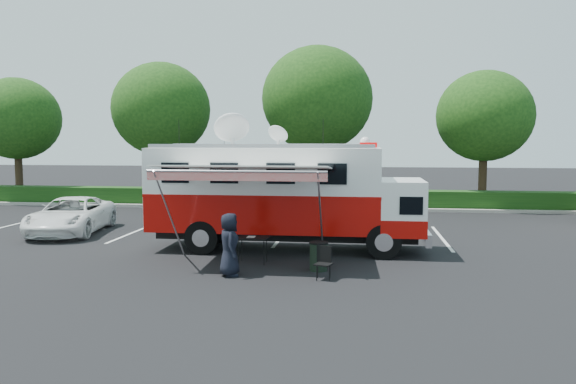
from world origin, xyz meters
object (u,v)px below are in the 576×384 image
object	(u,v)px
command_truck	(284,194)
white_suv	(72,233)
folding_table	(253,239)
trash_bin	(319,256)

from	to	relation	value
command_truck	white_suv	distance (m)	9.27
white_suv	folding_table	xyz separation A→B (m)	(8.15, -4.45, 0.74)
white_suv	command_truck	bearing A→B (deg)	-23.06
command_truck	white_suv	size ratio (longest dim) A/B	1.80
command_truck	trash_bin	bearing A→B (deg)	-64.23
trash_bin	white_suv	bearing A→B (deg)	153.20
white_suv	trash_bin	bearing A→B (deg)	-35.37
command_truck	trash_bin	size ratio (longest dim) A/B	11.21
white_suv	folding_table	distance (m)	9.32
command_truck	white_suv	xyz separation A→B (m)	(-8.79, 2.27, -1.87)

